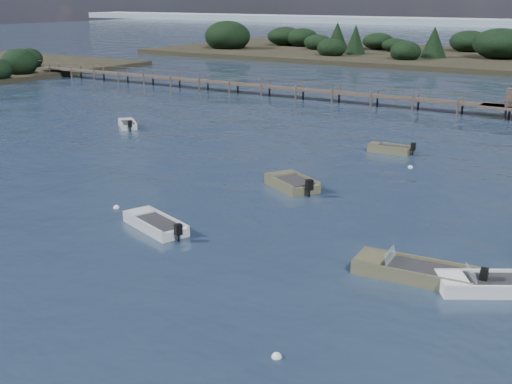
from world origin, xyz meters
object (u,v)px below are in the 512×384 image
Objects in this scene: tender_far_grey at (128,125)px; tender_far_white at (390,150)px; dinghy_mid_white_a at (414,273)px; jetty at (265,86)px; dinghy_mid_grey at (155,226)px; dinghy_mid_white_b at (494,287)px; dinghy_extra_a at (292,185)px.

tender_far_grey is 0.93× the size of tender_far_white.
dinghy_mid_white_a is 48.05m from jetty.
jetty reaches higher than tender_far_grey.
tender_far_grey is 34.48m from dinghy_mid_white_a.
dinghy_mid_grey is at bearing -65.43° from jetty.
jetty is (-29.99, 37.53, 0.83)m from dinghy_mid_white_a.
dinghy_mid_grey is 0.07× the size of jetty.
tender_far_white is at bearing 113.73° from dinghy_mid_white_a.
tender_far_white is 21.13m from dinghy_mid_white_a.
dinghy_mid_grey is at bearing -174.05° from dinghy_mid_white_a.
tender_far_white is at bearing 79.70° from dinghy_mid_grey.
dinghy_mid_grey is at bearing -100.30° from tender_far_white.
dinghy_mid_white_b is at bearing -48.40° from jetty.
dinghy_mid_white_a is (8.50, -19.34, -0.01)m from tender_far_white.
tender_far_grey is at bearing -91.23° from jetty.
tender_far_white is (-11.44, 18.90, 0.01)m from dinghy_mid_white_b.
dinghy_mid_white_a is (-2.94, -0.44, 0.01)m from dinghy_mid_white_b.
jetty reaches higher than dinghy_mid_white_a.
tender_far_grey is at bearing 152.05° from dinghy_mid_white_a.
tender_far_white is 0.05× the size of jetty.
tender_far_grey is 0.60× the size of dinghy_mid_white_a.
jetty is (-32.93, 37.09, 0.84)m from dinghy_mid_white_b.
dinghy_mid_white_b reaches higher than tender_far_white.
dinghy_mid_white_a reaches higher than dinghy_mid_grey.
dinghy_mid_white_b is 49.60m from jetty.
tender_far_white reaches higher than dinghy_mid_grey.
dinghy_mid_white_b is at bearing 8.59° from dinghy_mid_white_a.
dinghy_mid_grey is 25.21m from tender_far_grey.
jetty is (-17.74, 38.81, 0.84)m from dinghy_mid_grey.
dinghy_mid_white_b is 22.09m from tender_far_white.
dinghy_mid_white_b is at bearing -25.21° from tender_far_grey.
dinghy_extra_a is 0.73× the size of dinghy_mid_white_a.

